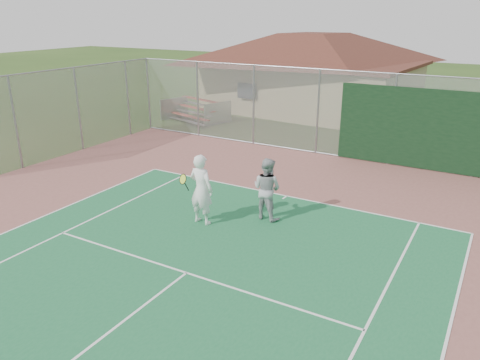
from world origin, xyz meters
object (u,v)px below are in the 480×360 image
at_px(clubhouse, 312,65).
at_px(bleachers, 195,110).
at_px(player_grey_back, 267,189).
at_px(player_white_front, 201,190).

xyz_separation_m(clubhouse, bleachers, (-4.33, -5.97, -2.12)).
xyz_separation_m(clubhouse, player_grey_back, (4.88, -15.51, -1.82)).
distance_m(clubhouse, player_grey_back, 16.36).
bearing_deg(player_white_front, clubhouse, -76.45).
distance_m(clubhouse, bleachers, 7.67).
bearing_deg(player_grey_back, clubhouse, -64.98).
bearing_deg(clubhouse, bleachers, -121.37).
height_order(clubhouse, player_grey_back, clubhouse).
xyz_separation_m(clubhouse, player_white_front, (3.45, -16.71, -1.71)).
bearing_deg(bleachers, player_grey_back, -29.28).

